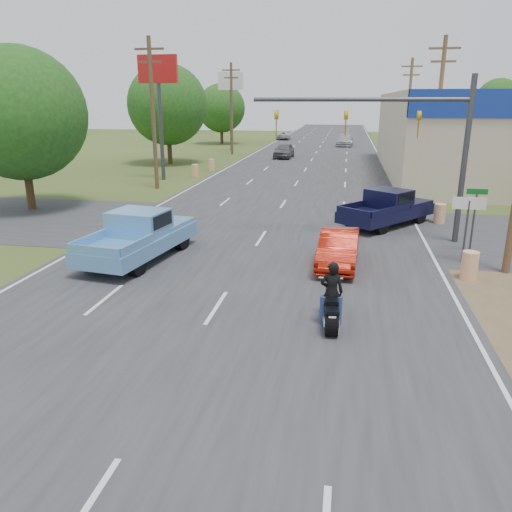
% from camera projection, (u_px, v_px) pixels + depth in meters
% --- Properties ---
extents(main_road, '(15.00, 180.00, 0.02)m').
position_uv_depth(main_road, '(305.00, 170.00, 45.04)').
color(main_road, '#2D2D30').
rests_on(main_road, ground).
extents(cross_road, '(120.00, 10.00, 0.02)m').
position_uv_depth(cross_road, '(268.00, 228.00, 24.36)').
color(cross_road, '#2D2D30').
rests_on(cross_road, ground).
extents(utility_pole_2, '(2.00, 0.28, 10.00)m').
position_uv_depth(utility_pole_2, '(438.00, 111.00, 33.40)').
color(utility_pole_2, '#4C3823').
rests_on(utility_pole_2, ground).
extents(utility_pole_3, '(2.00, 0.28, 10.00)m').
position_uv_depth(utility_pole_3, '(408.00, 107.00, 50.31)').
color(utility_pole_3, '#4C3823').
rests_on(utility_pole_3, ground).
extents(utility_pole_5, '(2.00, 0.28, 10.00)m').
position_uv_depth(utility_pole_5, '(153.00, 111.00, 33.78)').
color(utility_pole_5, '#4C3823').
rests_on(utility_pole_5, ground).
extents(utility_pole_6, '(2.00, 0.28, 10.00)m').
position_uv_depth(utility_pole_6, '(232.00, 107.00, 56.34)').
color(utility_pole_6, '#4C3823').
rests_on(utility_pole_6, ground).
extents(tree_0, '(7.14, 7.14, 8.84)m').
position_uv_depth(tree_0, '(19.00, 114.00, 27.04)').
color(tree_0, '#422D19').
rests_on(tree_0, ground).
extents(tree_1, '(7.56, 7.56, 9.36)m').
position_uv_depth(tree_1, '(167.00, 105.00, 47.54)').
color(tree_1, '#422D19').
rests_on(tree_1, ground).
extents(tree_2, '(6.72, 6.72, 8.32)m').
position_uv_depth(tree_2, '(221.00, 108.00, 70.39)').
color(tree_2, '#422D19').
rests_on(tree_2, ground).
extents(tree_4, '(9.24, 9.24, 11.44)m').
position_uv_depth(tree_4, '(2.00, 95.00, 85.18)').
color(tree_4, '#422D19').
rests_on(tree_4, ground).
extents(tree_5, '(7.98, 7.98, 9.88)m').
position_uv_depth(tree_5, '(498.00, 101.00, 89.90)').
color(tree_5, '#422D19').
rests_on(tree_5, ground).
extents(tree_6, '(8.82, 8.82, 10.92)m').
position_uv_depth(tree_6, '(180.00, 98.00, 99.85)').
color(tree_6, '#422D19').
rests_on(tree_6, ground).
extents(barrel_0, '(0.56, 0.56, 1.00)m').
position_uv_depth(barrel_0, '(470.00, 266.00, 17.23)').
color(barrel_0, orange).
rests_on(barrel_0, ground).
extents(barrel_1, '(0.56, 0.56, 1.00)m').
position_uv_depth(barrel_1, '(440.00, 214.00, 25.15)').
color(barrel_1, orange).
rests_on(barrel_1, ground).
extents(barrel_2, '(0.56, 0.56, 1.00)m').
position_uv_depth(barrel_2, '(195.00, 171.00, 40.69)').
color(barrel_2, orange).
rests_on(barrel_2, ground).
extents(barrel_3, '(0.56, 0.56, 1.00)m').
position_uv_depth(barrel_3, '(212.00, 165.00, 44.39)').
color(barrel_3, orange).
rests_on(barrel_3, ground).
extents(pole_sign_left_near, '(3.00, 0.35, 9.20)m').
position_uv_depth(pole_sign_left_near, '(158.00, 84.00, 37.16)').
color(pole_sign_left_near, '#3F3F44').
rests_on(pole_sign_left_near, ground).
extents(pole_sign_left_far, '(3.00, 0.35, 9.20)m').
position_uv_depth(pole_sign_left_far, '(231.00, 90.00, 59.71)').
color(pole_sign_left_far, '#3F3F44').
rests_on(pole_sign_left_far, ground).
extents(lane_sign, '(1.20, 0.08, 2.52)m').
position_uv_depth(lane_sign, '(468.00, 214.00, 18.66)').
color(lane_sign, '#3F3F44').
rests_on(lane_sign, ground).
extents(street_name_sign, '(0.80, 0.08, 2.61)m').
position_uv_depth(street_name_sign, '(474.00, 214.00, 20.05)').
color(street_name_sign, '#3F3F44').
rests_on(street_name_sign, ground).
extents(signal_mast, '(9.12, 0.40, 7.00)m').
position_uv_depth(signal_mast, '(401.00, 129.00, 21.01)').
color(signal_mast, '#3F3F44').
rests_on(signal_mast, ground).
extents(red_convertible, '(1.60, 4.08, 1.32)m').
position_uv_depth(red_convertible, '(339.00, 249.00, 18.63)').
color(red_convertible, '#981407').
rests_on(red_convertible, ground).
extents(motorcycle, '(0.69, 2.25, 1.14)m').
position_uv_depth(motorcycle, '(331.00, 309.00, 13.63)').
color(motorcycle, black).
rests_on(motorcycle, ground).
extents(rider, '(0.66, 0.46, 1.74)m').
position_uv_depth(rider, '(331.00, 296.00, 13.58)').
color(rider, black).
rests_on(rider, ground).
extents(blue_pickup, '(3.06, 6.06, 1.92)m').
position_uv_depth(blue_pickup, '(140.00, 234.00, 19.42)').
color(blue_pickup, black).
rests_on(blue_pickup, ground).
extents(navy_pickup, '(4.99, 5.52, 1.79)m').
position_uv_depth(navy_pickup, '(388.00, 207.00, 24.71)').
color(navy_pickup, black).
rests_on(navy_pickup, ground).
extents(distant_car_grey, '(2.04, 4.65, 1.56)m').
position_uv_depth(distant_car_grey, '(284.00, 151.00, 53.94)').
color(distant_car_grey, '#535358').
rests_on(distant_car_grey, ground).
extents(distant_car_silver, '(2.44, 5.52, 1.58)m').
position_uv_depth(distant_car_silver, '(345.00, 140.00, 68.32)').
color(distant_car_silver, '#B1B1B6').
rests_on(distant_car_silver, ground).
extents(distant_car_white, '(2.33, 4.70, 1.28)m').
position_uv_depth(distant_car_white, '(284.00, 135.00, 79.80)').
color(distant_car_white, silver).
rests_on(distant_car_white, ground).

